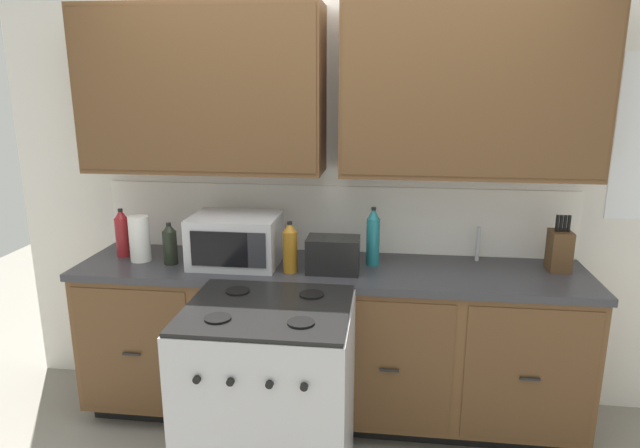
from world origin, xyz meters
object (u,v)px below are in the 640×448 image
Objects in this scene: toaster at (333,255)px; knife_block at (559,250)px; bottle_teal at (373,237)px; bottle_amber at (290,248)px; paper_towel_roll at (140,239)px; bottle_dark at (170,244)px; stove_range at (269,399)px; bottle_red at (122,233)px; microwave at (236,240)px.

toaster is 0.90× the size of knife_block.
bottle_amber is at bearing -157.86° from bottle_teal.
paper_towel_roll is 0.20m from bottle_dark.
toaster is at bearing 66.17° from stove_range.
bottle_dark reaches higher than toaster.
bottle_red reaches higher than stove_range.
stove_range is at bearing -122.99° from bottle_teal.
bottle_teal is (1.32, 0.09, 0.03)m from paper_towel_roll.
toaster is 1.11m from paper_towel_roll.
bottle_dark reaches higher than stove_range.
paper_towel_roll is (-1.11, 0.05, 0.03)m from toaster.
bottle_teal is (0.44, 0.18, 0.02)m from bottle_amber.
bottle_red reaches higher than bottle_amber.
knife_block reaches higher than microwave.
knife_block is at bearing 26.48° from stove_range.
bottle_dark is at bearing 178.75° from toaster.
bottle_teal is at bearing 3.90° from paper_towel_roll.
bottle_teal is (0.76, 0.08, 0.02)m from microwave.
bottle_red is 0.35m from bottle_dark.
bottle_red reaches higher than toaster.
toaster is at bearing -171.75° from knife_block.
bottle_amber is (-1.44, -0.21, 0.02)m from knife_block.
bottle_amber is (0.01, 0.52, 0.59)m from stove_range.
stove_range is 1.72m from knife_block.
paper_towel_roll reaches higher than bottle_dark.
bottle_amber is 0.69m from bottle_dark.
toaster is 1.00× the size of bottle_amber.
stove_range is 1.05m from bottle_dark.
bottle_dark is at bearing -175.82° from knife_block.
knife_block is 1.01m from bottle_teal.
knife_block is 2.33m from paper_towel_roll.
microwave is 1.85× the size of paper_towel_roll.
bottle_teal reaches higher than bottle_dark.
bottle_teal is 1.16× the size of bottle_red.
bottle_teal reaches higher than toaster.
bottle_teal reaches higher than knife_block.
microwave is 0.34m from bottle_amber.
knife_block is (1.45, 0.72, 0.57)m from stove_range.
microwave and bottle_amber have the same top height.
toaster is 1.18× the size of bottle_dark.
toaster is 0.85× the size of bottle_teal.
stove_range is 0.91m from microwave.
bottle_teal reaches higher than stove_range.
toaster reaches higher than stove_range.
stove_range is 3.38× the size of bottle_amber.
bottle_teal is (-1.00, -0.03, 0.05)m from knife_block.
stove_range is at bearing -39.99° from bottle_dark.
knife_block reaches higher than stove_range.
bottle_dark is at bearing -173.65° from microwave.
bottle_amber is at bearing -16.16° from microwave.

